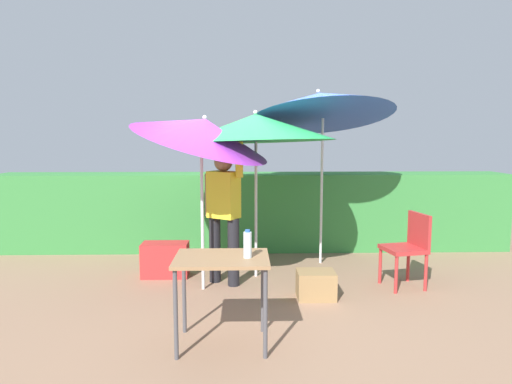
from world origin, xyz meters
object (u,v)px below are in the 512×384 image
Objects in this scene: umbrella_orange at (203,131)px; umbrella_yellow at (256,128)px; person_vendor at (224,208)px; bottle_water at (248,244)px; chair_plastic at (409,245)px; folding_table at (222,268)px; umbrella_rainbow at (320,105)px; crate_cardboard at (316,285)px; cooler_box at (165,260)px.

umbrella_yellow is at bearing 35.58° from umbrella_orange.
person_vendor is 1.72m from bottle_water.
folding_table is (-2.15, -1.49, 0.17)m from chair_plastic.
crate_cardboard is at bearing -100.06° from umbrella_rainbow.
person_vendor reaches higher than chair_plastic.
umbrella_yellow is 1.13× the size of person_vendor.
chair_plastic is (1.81, -0.45, -1.39)m from umbrella_yellow.
crate_cardboard is at bearing -16.49° from umbrella_orange.
bottle_water reaches higher than crate_cardboard.
chair_plastic is at bearing 34.67° from folding_table.
crate_cardboard is 1.75× the size of bottle_water.
folding_table is at bearing -99.92° from umbrella_yellow.
umbrella_rainbow is at bearing 131.07° from chair_plastic.
umbrella_rainbow is at bearing 33.49° from umbrella_yellow.
folding_table is (-1.24, -2.53, -1.53)m from umbrella_rainbow.
umbrella_yellow is 8.88× the size of bottle_water.
folding_table is at bearing 171.96° from bottle_water.
umbrella_rainbow is 6.33× the size of crate_cardboard.
cooler_box reaches higher than crate_cardboard.
person_vendor is (0.22, 0.16, -0.92)m from umbrella_orange.
folding_table is at bearing -116.05° from umbrella_rainbow.
umbrella_rainbow reaches higher than folding_table.
umbrella_rainbow is 2.93m from cooler_box.
umbrella_orange is at bearing -145.65° from umbrella_rainbow.
cooler_box is at bearing 157.82° from person_vendor.
umbrella_yellow is (-0.90, -0.60, -0.32)m from umbrella_rainbow.
umbrella_yellow is (0.62, 0.44, 0.04)m from umbrella_orange.
person_vendor is 4.49× the size of crate_cardboard.
folding_table is (-0.34, -1.94, -1.22)m from umbrella_yellow.
umbrella_orange reaches higher than cooler_box.
bottle_water is at bearing -62.48° from cooler_box.
person_vendor reaches higher than bottle_water.
umbrella_rainbow is at bearing 68.32° from bottle_water.
bottle_water reaches higher than folding_table.
umbrella_yellow reaches higher than folding_table.
umbrella_yellow is 1.08m from person_vendor.
umbrella_rainbow is 2.02m from person_vendor.
cooler_box is at bearing -164.90° from umbrella_rainbow.
umbrella_orange is at bearing 100.50° from folding_table.
umbrella_rainbow reaches higher than umbrella_orange.
umbrella_rainbow reaches higher than person_vendor.
umbrella_orange reaches higher than crate_cardboard.
umbrella_yellow is 3.63× the size of cooler_box.
cooler_box is 2.36m from bottle_water.
cooler_box is 2.45× the size of bottle_water.
person_vendor is 2.11× the size of chair_plastic.
crate_cardboard is 1.57m from bottle_water.
umbrella_orange is at bearing 163.51° from crate_cardboard.
umbrella_rainbow is 4.51× the size of cooler_box.
bottle_water reaches higher than chair_plastic.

